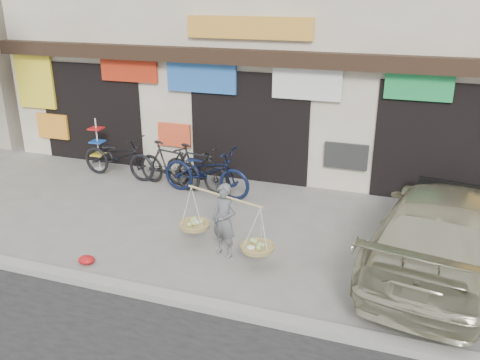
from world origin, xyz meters
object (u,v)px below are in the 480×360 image
(bike_1, at_px, (196,168))
(bike_2, at_px, (206,171))
(street_vendor, at_px, (224,224))
(bike_3, at_px, (169,165))
(display_rack, at_px, (98,150))
(bike_0, at_px, (119,157))
(suv, at_px, (443,230))

(bike_1, distance_m, bike_2, 0.38)
(street_vendor, distance_m, bike_3, 3.70)
(bike_1, relative_size, bike_3, 1.00)
(bike_1, xyz_separation_m, bike_3, (-0.72, 0.00, 0.00))
(street_vendor, relative_size, bike_2, 0.88)
(bike_1, height_order, bike_3, same)
(bike_3, bearing_deg, display_rack, 91.78)
(bike_2, xyz_separation_m, display_rack, (-3.34, 0.63, -0.01))
(bike_0, bearing_deg, bike_3, -92.13)
(bike_0, relative_size, bike_2, 0.95)
(suv, bearing_deg, street_vendor, 22.13)
(bike_1, relative_size, suv, 0.35)
(bike_3, xyz_separation_m, suv, (6.12, -1.94, 0.17))
(bike_0, distance_m, bike_3, 1.52)
(street_vendor, bearing_deg, bike_0, 162.01)
(bike_3, bearing_deg, bike_1, -77.25)
(suv, bearing_deg, bike_1, -10.03)
(bike_0, relative_size, bike_3, 1.13)
(bike_3, height_order, display_rack, display_rack)
(street_vendor, bearing_deg, display_rack, 164.44)
(display_rack, bearing_deg, bike_0, -19.16)
(street_vendor, bearing_deg, bike_1, 140.92)
(bike_3, relative_size, display_rack, 1.31)
(bike_0, bearing_deg, bike_1, -90.05)
(street_vendor, bearing_deg, bike_2, 137.48)
(bike_3, bearing_deg, bike_2, -87.27)
(bike_0, height_order, bike_3, bike_3)
(street_vendor, relative_size, bike_1, 1.05)
(bike_1, bearing_deg, bike_3, 102.75)
(bike_2, xyz_separation_m, suv, (5.08, -1.75, 0.14))
(bike_3, bearing_deg, bike_0, 96.27)
(bike_3, distance_m, suv, 6.43)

